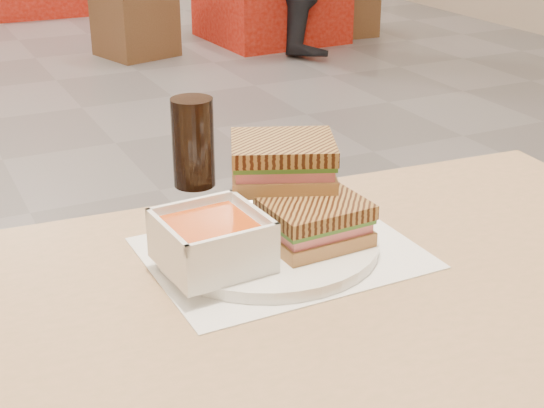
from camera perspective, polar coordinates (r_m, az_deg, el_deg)
name	(u,v)px	position (r m, az deg, el deg)	size (l,w,h in m)	color
tray_liner	(282,253)	(0.98, 0.73, -3.53)	(0.33, 0.26, 0.00)	white
plate	(267,242)	(0.99, -0.38, -2.77)	(0.28, 0.28, 0.01)	white
soup_bowl	(212,243)	(0.91, -4.34, -2.81)	(0.12, 0.12, 0.06)	white
panini_lower	(315,221)	(0.97, 3.09, -1.26)	(0.12, 0.10, 0.05)	#A57745
panini_upper	(283,161)	(1.01, 0.78, 3.08)	(0.16, 0.15, 0.06)	#A57745
cola_glass	(193,143)	(1.17, -5.70, 4.42)	(0.06, 0.06, 0.13)	black
bg_chair_1l	(135,19)	(5.37, -9.85, 13.00)	(0.53, 0.53, 0.48)	brown
bg_chair_1r	(340,0)	(5.99, 4.94, 14.39)	(0.46, 0.46, 0.49)	brown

